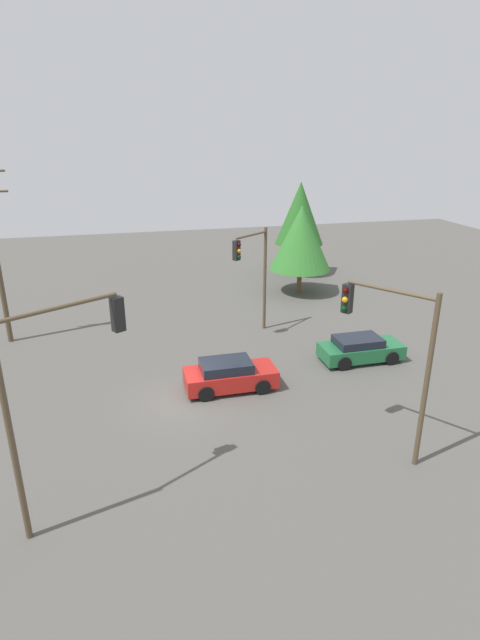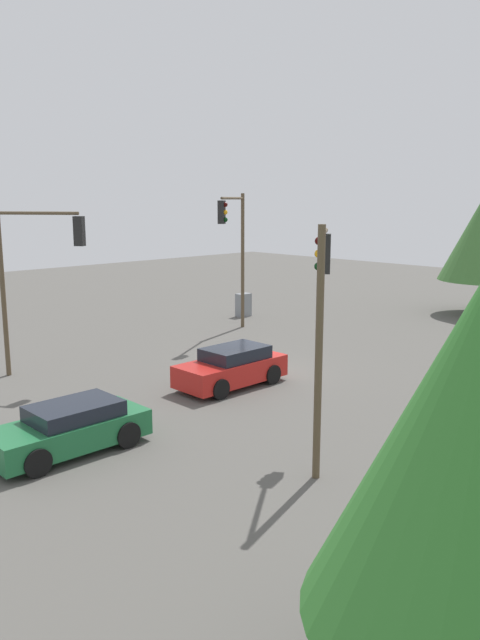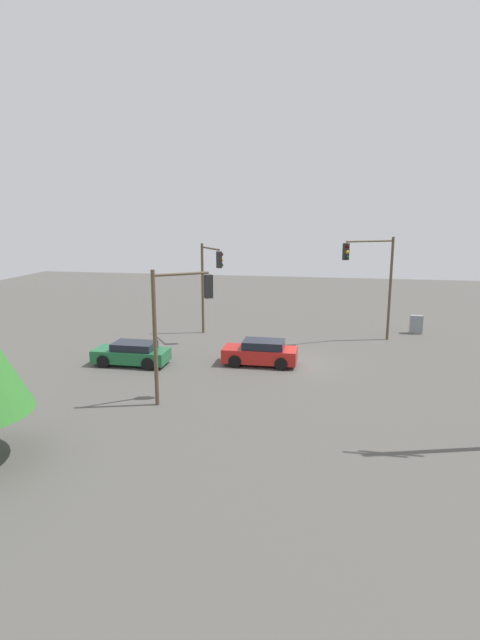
% 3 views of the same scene
% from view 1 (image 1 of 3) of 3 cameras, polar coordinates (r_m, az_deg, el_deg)
% --- Properties ---
extents(ground_plane, '(80.00, 80.00, 0.00)m').
position_cam_1_polar(ground_plane, '(22.21, -5.78, -9.14)').
color(ground_plane, '#54514C').
extents(sedan_green, '(4.18, 1.87, 1.30)m').
position_cam_1_polar(sedan_green, '(26.17, 13.58, -3.24)').
color(sedan_green, '#1E6638').
rests_on(sedan_green, ground_plane).
extents(sedan_red, '(4.14, 1.86, 1.41)m').
position_cam_1_polar(sedan_red, '(22.71, -1.20, -6.33)').
color(sedan_red, red).
rests_on(sedan_red, ground_plane).
extents(traffic_signal_main, '(2.35, 1.84, 6.04)m').
position_cam_1_polar(traffic_signal_main, '(27.83, 1.61, 6.28)').
color(traffic_signal_main, brown).
rests_on(traffic_signal_main, ground_plane).
extents(traffic_signal_cross, '(3.34, 2.08, 6.89)m').
position_cam_1_polar(traffic_signal_cross, '(14.74, -20.57, -6.23)').
color(traffic_signal_cross, brown).
rests_on(traffic_signal_cross, ground_plane).
extents(traffic_signal_aux, '(2.14, 2.91, 6.35)m').
position_cam_1_polar(traffic_signal_aux, '(17.74, 17.16, -2.48)').
color(traffic_signal_aux, brown).
rests_on(traffic_signal_aux, ground_plane).
extents(tree_corner, '(3.83, 3.83, 7.40)m').
position_cam_1_polar(tree_corner, '(40.48, 6.87, 12.00)').
color(tree_corner, brown).
rests_on(tree_corner, ground_plane).
extents(tree_behind, '(4.31, 4.31, 6.32)m').
position_cam_1_polar(tree_behind, '(35.70, 6.99, 9.33)').
color(tree_behind, brown).
rests_on(tree_behind, ground_plane).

